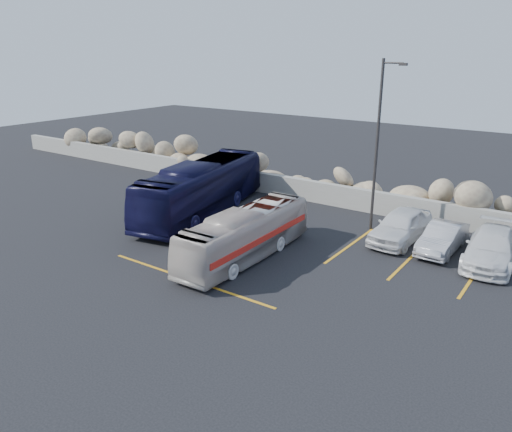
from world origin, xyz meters
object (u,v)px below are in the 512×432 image
Objects in this scene: car_a at (401,226)px; car_c at (491,248)px; vintage_bus at (245,234)px; lamppost at (378,142)px; car_b at (443,238)px; tour_coach at (202,188)px.

car_a is 0.93× the size of car_c.
vintage_bus is at bearing -151.93° from car_c.
lamppost is 1.73× the size of car_c.
lamppost is at bearing 167.94° from car_b.
lamppost is 6.71m from car_c.
vintage_bus is at bearing -115.17° from lamppost.
vintage_bus is (-2.99, -6.36, -3.25)m from lamppost.
car_c is at bearing -3.22° from tour_coach.
car_b is (6.56, 5.49, -0.44)m from vintage_bus.
lamppost reaches higher than car_b.
tour_coach is 2.71× the size of car_b.
tour_coach is (-5.41, 3.48, 0.35)m from vintage_bus.
lamppost is 7.74m from vintage_bus.
lamppost is at bearing 64.06° from vintage_bus.
tour_coach reaches higher than car_a.
car_c is (13.96, 1.89, -0.73)m from tour_coach.
vintage_bus is at bearing -138.58° from car_b.
vintage_bus is 1.63× the size of car_c.
lamppost reaches higher than car_c.
tour_coach reaches higher than car_b.
car_a reaches higher than car_c.
vintage_bus is 10.10m from car_c.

